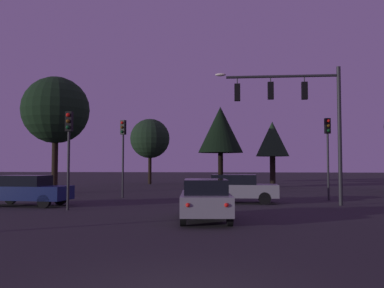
{
  "coord_description": "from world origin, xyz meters",
  "views": [
    {
      "loc": [
        0.93,
        -6.33,
        2.04
      ],
      "look_at": [
        -1.36,
        16.67,
        3.22
      ],
      "focal_mm": 38.58,
      "sensor_mm": 36.0,
      "label": 1
    }
  ],
  "objects_px": {
    "tree_right_cluster": "(220,130)",
    "car_nearside_lane": "(205,199)",
    "traffic_light_corner_left": "(328,142)",
    "traffic_light_corner_right": "(69,140)",
    "tree_lot_edge": "(272,140)",
    "tree_left_far": "(150,139)",
    "car_crossing_right": "(26,190)",
    "traffic_signal_mast_arm": "(299,107)",
    "traffic_light_median": "(123,143)",
    "tree_behind_sign": "(56,110)",
    "car_crossing_left": "(236,188)"
  },
  "relations": [
    {
      "from": "traffic_light_corner_left",
      "to": "car_nearside_lane",
      "type": "bearing_deg",
      "value": -124.4
    },
    {
      "from": "tree_right_cluster",
      "to": "tree_lot_edge",
      "type": "bearing_deg",
      "value": -36.06
    },
    {
      "from": "car_nearside_lane",
      "to": "car_crossing_right",
      "type": "relative_size",
      "value": 0.93
    },
    {
      "from": "traffic_light_corner_left",
      "to": "traffic_light_median",
      "type": "height_order",
      "value": "traffic_light_median"
    },
    {
      "from": "tree_left_far",
      "to": "tree_lot_edge",
      "type": "relative_size",
      "value": 1.15
    },
    {
      "from": "traffic_signal_mast_arm",
      "to": "car_nearside_lane",
      "type": "relative_size",
      "value": 1.7
    },
    {
      "from": "traffic_light_corner_right",
      "to": "car_crossing_left",
      "type": "bearing_deg",
      "value": 29.91
    },
    {
      "from": "traffic_light_corner_left",
      "to": "traffic_light_median",
      "type": "xyz_separation_m",
      "value": [
        -12.32,
        0.34,
        0.04
      ]
    },
    {
      "from": "traffic_light_median",
      "to": "car_crossing_left",
      "type": "xyz_separation_m",
      "value": [
        6.95,
        -2.65,
        -2.6
      ]
    },
    {
      "from": "tree_left_far",
      "to": "tree_behind_sign",
      "type": "bearing_deg",
      "value": -104.8
    },
    {
      "from": "traffic_light_corner_right",
      "to": "tree_lot_edge",
      "type": "bearing_deg",
      "value": 61.84
    },
    {
      "from": "traffic_light_median",
      "to": "tree_behind_sign",
      "type": "bearing_deg",
      "value": 148.69
    },
    {
      "from": "traffic_signal_mast_arm",
      "to": "traffic_light_corner_left",
      "type": "distance_m",
      "value": 4.17
    },
    {
      "from": "tree_behind_sign",
      "to": "tree_left_far",
      "type": "bearing_deg",
      "value": 75.2
    },
    {
      "from": "car_crossing_left",
      "to": "car_nearside_lane",
      "type": "bearing_deg",
      "value": -99.12
    },
    {
      "from": "traffic_light_median",
      "to": "tree_right_cluster",
      "type": "relative_size",
      "value": 0.6
    },
    {
      "from": "tree_lot_edge",
      "to": "tree_left_far",
      "type": "bearing_deg",
      "value": 158.53
    },
    {
      "from": "traffic_signal_mast_arm",
      "to": "traffic_light_median",
      "type": "distance_m",
      "value": 10.93
    },
    {
      "from": "traffic_light_corner_right",
      "to": "tree_behind_sign",
      "type": "relative_size",
      "value": 0.53
    },
    {
      "from": "tree_left_far",
      "to": "tree_lot_edge",
      "type": "bearing_deg",
      "value": -21.47
    },
    {
      "from": "car_nearside_lane",
      "to": "tree_lot_edge",
      "type": "bearing_deg",
      "value": 78.82
    },
    {
      "from": "traffic_light_corner_left",
      "to": "tree_lot_edge",
      "type": "height_order",
      "value": "tree_lot_edge"
    },
    {
      "from": "tree_left_far",
      "to": "traffic_light_corner_left",
      "type": "bearing_deg",
      "value": -52.72
    },
    {
      "from": "car_nearside_lane",
      "to": "traffic_light_corner_right",
      "type": "bearing_deg",
      "value": 155.85
    },
    {
      "from": "traffic_light_median",
      "to": "traffic_light_corner_right",
      "type": "bearing_deg",
      "value": -95.0
    },
    {
      "from": "car_crossing_left",
      "to": "car_crossing_right",
      "type": "bearing_deg",
      "value": -165.63
    },
    {
      "from": "traffic_light_corner_left",
      "to": "tree_right_cluster",
      "type": "height_order",
      "value": "tree_right_cluster"
    },
    {
      "from": "car_crossing_right",
      "to": "tree_lot_edge",
      "type": "xyz_separation_m",
      "value": [
        13.91,
        18.97,
        3.59
      ]
    },
    {
      "from": "car_crossing_right",
      "to": "tree_left_far",
      "type": "relative_size",
      "value": 0.63
    },
    {
      "from": "traffic_light_corner_left",
      "to": "tree_right_cluster",
      "type": "distance_m",
      "value": 18.97
    },
    {
      "from": "traffic_light_corner_left",
      "to": "tree_left_far",
      "type": "bearing_deg",
      "value": 127.28
    },
    {
      "from": "traffic_light_corner_left",
      "to": "car_crossing_left",
      "type": "height_order",
      "value": "traffic_light_corner_left"
    },
    {
      "from": "traffic_light_corner_left",
      "to": "car_crossing_left",
      "type": "distance_m",
      "value": 6.38
    },
    {
      "from": "car_crossing_left",
      "to": "tree_lot_edge",
      "type": "height_order",
      "value": "tree_lot_edge"
    },
    {
      "from": "tree_right_cluster",
      "to": "car_nearside_lane",
      "type": "bearing_deg",
      "value": -89.45
    },
    {
      "from": "traffic_signal_mast_arm",
      "to": "tree_behind_sign",
      "type": "relative_size",
      "value": 0.84
    },
    {
      "from": "car_crossing_right",
      "to": "tree_left_far",
      "type": "xyz_separation_m",
      "value": [
        1.39,
        23.9,
        4.07
      ]
    },
    {
      "from": "tree_left_far",
      "to": "traffic_light_median",
      "type": "bearing_deg",
      "value": -83.6
    },
    {
      "from": "traffic_light_median",
      "to": "tree_left_far",
      "type": "height_order",
      "value": "tree_left_far"
    },
    {
      "from": "tree_behind_sign",
      "to": "traffic_light_corner_right",
      "type": "bearing_deg",
      "value": -63.09
    },
    {
      "from": "traffic_light_corner_left",
      "to": "tree_lot_edge",
      "type": "distance_m",
      "value": 14.16
    },
    {
      "from": "tree_right_cluster",
      "to": "car_crossing_left",
      "type": "bearing_deg",
      "value": -85.92
    },
    {
      "from": "traffic_signal_mast_arm",
      "to": "tree_behind_sign",
      "type": "bearing_deg",
      "value": 156.12
    },
    {
      "from": "traffic_light_corner_left",
      "to": "traffic_light_corner_right",
      "type": "height_order",
      "value": "traffic_light_corner_left"
    },
    {
      "from": "traffic_light_corner_left",
      "to": "tree_right_cluster",
      "type": "xyz_separation_m",
      "value": [
        -6.79,
        17.57,
        2.27
      ]
    },
    {
      "from": "traffic_light_corner_left",
      "to": "car_crossing_left",
      "type": "xyz_separation_m",
      "value": [
        -5.37,
        -2.31,
        -2.56
      ]
    },
    {
      "from": "traffic_light_corner_right",
      "to": "traffic_light_corner_left",
      "type": "bearing_deg",
      "value": 27.25
    },
    {
      "from": "traffic_signal_mast_arm",
      "to": "traffic_light_corner_left",
      "type": "relative_size",
      "value": 1.48
    },
    {
      "from": "tree_left_far",
      "to": "car_crossing_left",
      "type": "bearing_deg",
      "value": -66.94
    },
    {
      "from": "traffic_light_median",
      "to": "car_crossing_right",
      "type": "xyz_separation_m",
      "value": [
        -3.47,
        -5.32,
        -2.6
      ]
    }
  ]
}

